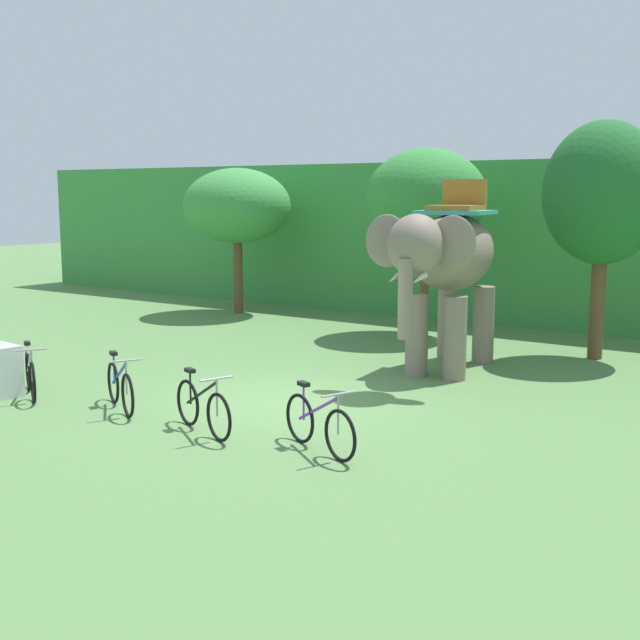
{
  "coord_description": "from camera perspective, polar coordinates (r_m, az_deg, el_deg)",
  "views": [
    {
      "loc": [
        8.06,
        -10.7,
        3.52
      ],
      "look_at": [
        0.08,
        1.0,
        1.3
      ],
      "focal_mm": 45.85,
      "sensor_mm": 36.0,
      "label": 1
    }
  ],
  "objects": [
    {
      "name": "bike_black",
      "position": [
        12.19,
        -8.19,
        -6.07
      ],
      "size": [
        1.62,
        0.74,
        0.92
      ],
      "color": "black",
      "rests_on": "ground"
    },
    {
      "name": "bike_blue",
      "position": [
        13.72,
        -13.78,
        -4.56
      ],
      "size": [
        1.52,
        0.89,
        0.92
      ],
      "color": "black",
      "rests_on": "ground"
    },
    {
      "name": "elephant",
      "position": [
        16.06,
        8.87,
        4.1
      ],
      "size": [
        2.09,
        4.21,
        3.78
      ],
      "color": "gray",
      "rests_on": "ground"
    },
    {
      "name": "tree_left",
      "position": [
        18.12,
        19.15,
        8.3
      ],
      "size": [
        2.47,
        2.47,
        5.0
      ],
      "color": "brown",
      "rests_on": "ground"
    },
    {
      "name": "bike_white",
      "position": [
        15.07,
        -19.56,
        -3.62
      ],
      "size": [
        1.48,
        0.95,
        0.92
      ],
      "color": "black",
      "rests_on": "ground"
    },
    {
      "name": "bike_purple",
      "position": [
        11.22,
        -0.06,
        -7.3
      ],
      "size": [
        1.6,
        0.77,
        0.92
      ],
      "color": "black",
      "rests_on": "ground"
    },
    {
      "name": "tree_far_right",
      "position": [
        20.26,
        7.42,
        8.47
      ],
      "size": [
        2.94,
        2.94,
        4.59
      ],
      "color": "brown",
      "rests_on": "ground"
    },
    {
      "name": "tree_center_right",
      "position": [
        23.94,
        -5.81,
        7.91
      ],
      "size": [
        3.11,
        3.11,
        4.22
      ],
      "color": "brown",
      "rests_on": "ground"
    },
    {
      "name": "foliage_hedge",
      "position": [
        24.82,
        15.36,
        5.48
      ],
      "size": [
        36.0,
        6.0,
        4.35
      ],
      "primitive_type": "cube",
      "color": "#3D8E42",
      "rests_on": "ground"
    },
    {
      "name": "ground_plane",
      "position": [
        13.85,
        -2.63,
        -5.82
      ],
      "size": [
        80.0,
        80.0,
        0.0
      ],
      "primitive_type": "plane",
      "color": "#567F47"
    }
  ]
}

